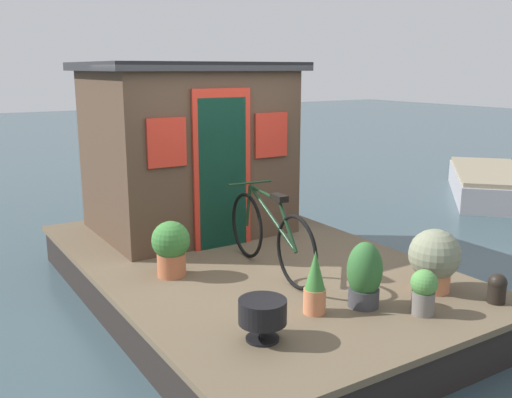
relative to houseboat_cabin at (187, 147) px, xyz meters
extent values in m
plane|color=#384C54|center=(-1.42, 0.00, -1.50)|extent=(60.00, 60.00, 0.00)
cube|color=brown|center=(-1.42, 0.00, -1.08)|extent=(5.06, 3.19, 0.06)
cube|color=black|center=(-1.42, 0.00, -1.31)|extent=(4.96, 3.13, 0.39)
cube|color=#4C3828|center=(0.01, 0.00, -0.06)|extent=(1.79, 2.20, 1.98)
cube|color=#28282B|center=(0.01, 0.00, 0.98)|extent=(1.99, 2.40, 0.10)
cube|color=#144733|center=(-0.90, 0.00, -0.20)|extent=(0.04, 0.60, 1.70)
cube|color=red|center=(-0.91, 0.00, -0.15)|extent=(0.03, 0.72, 1.80)
cube|color=red|center=(-0.90, -0.66, 0.20)|extent=(0.03, 0.44, 0.52)
cube|color=red|center=(-0.90, 0.66, 0.20)|extent=(0.03, 0.44, 0.52)
torus|color=black|center=(-1.37, -0.04, -0.70)|extent=(0.71, 0.10, 0.71)
torus|color=black|center=(-2.40, 0.05, -0.70)|extent=(0.71, 0.10, 0.71)
cylinder|color=black|center=(-1.92, 0.01, -0.47)|extent=(0.97, 0.12, 0.49)
cylinder|color=black|center=(-1.76, -0.01, -0.26)|extent=(0.62, 0.09, 0.07)
cylinder|color=black|center=(-2.23, 0.03, -0.49)|extent=(0.36, 0.07, 0.44)
cylinder|color=black|center=(-1.41, -0.04, -0.47)|extent=(0.12, 0.05, 0.46)
cube|color=black|center=(-2.07, 0.02, -0.25)|extent=(0.21, 0.12, 0.06)
cylinder|color=black|center=(-1.45, -0.03, -0.21)|extent=(0.07, 0.50, 0.02)
cylinder|color=#B2603D|center=(-1.48, 0.90, -0.93)|extent=(0.28, 0.28, 0.23)
sphere|color=#387533|center=(-1.48, 0.90, -0.68)|extent=(0.38, 0.38, 0.38)
cylinder|color=#C6754C|center=(-3.11, -0.99, -0.96)|extent=(0.31, 0.31, 0.18)
sphere|color=gray|center=(-3.11, -0.99, -0.70)|extent=(0.47, 0.47, 0.47)
cylinder|color=#38383D|center=(-3.04, -0.20, -0.97)|extent=(0.27, 0.27, 0.16)
ellipsoid|color=#2D602D|center=(-3.04, -0.20, -0.72)|extent=(0.31, 0.31, 0.49)
cylinder|color=#C6754C|center=(-2.93, 0.24, -0.94)|extent=(0.19, 0.19, 0.21)
cone|color=#387533|center=(-2.93, 0.24, -0.67)|extent=(0.17, 0.17, 0.33)
cylinder|color=slate|center=(-3.43, -0.51, -0.95)|extent=(0.19, 0.19, 0.19)
sphere|color=#4C8942|center=(-3.43, -0.51, -0.78)|extent=(0.23, 0.23, 0.23)
cylinder|color=black|center=(-3.11, 0.88, -0.82)|extent=(0.37, 0.37, 0.18)
cylinder|color=black|center=(-3.11, 0.88, -0.98)|extent=(0.04, 0.04, 0.14)
cylinder|color=black|center=(-3.11, 0.88, -1.04)|extent=(0.26, 0.26, 0.02)
cylinder|color=black|center=(-3.61, -1.24, -0.96)|extent=(0.16, 0.16, 0.18)
sphere|color=black|center=(-3.61, -1.24, -0.87)|extent=(0.16, 0.16, 0.16)
cube|color=#99999E|center=(0.38, -6.62, -1.27)|extent=(3.13, 3.23, 0.47)
cube|color=gray|center=(0.38, -6.62, -1.00)|extent=(3.01, 3.10, 0.08)
camera|label=1|loc=(-6.46, 3.03, 0.96)|focal=40.01mm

